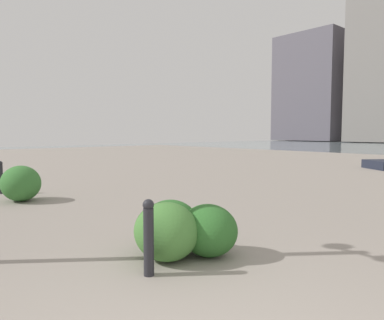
{
  "coord_description": "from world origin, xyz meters",
  "views": [
    {
      "loc": [
        -1.58,
        1.7,
        1.65
      ],
      "look_at": [
        7.41,
        -6.25,
        0.72
      ],
      "focal_mm": 33.99,
      "sensor_mm": 36.0,
      "label": 1
    }
  ],
  "objects": [
    {
      "name": "building_highrise",
      "position": [
        37.55,
        -66.51,
        10.35
      ],
      "size": [
        12.98,
        12.28,
        20.7
      ],
      "color": "#5B5660",
      "rests_on": "ground"
    },
    {
      "name": "bollard_mid",
      "position": [
        9.01,
        -0.84,
        0.46
      ],
      "size": [
        0.13,
        0.13,
        0.88
      ],
      "color": "#232328",
      "rests_on": "ground"
    },
    {
      "name": "shrub_wide",
      "position": [
        2.06,
        -1.07,
        0.38
      ],
      "size": [
        0.88,
        0.8,
        0.75
      ],
      "color": "#477F38",
      "rests_on": "ground"
    },
    {
      "name": "bollard_near",
      "position": [
        1.79,
        -0.62,
        0.46
      ],
      "size": [
        0.13,
        0.13,
        0.89
      ],
      "color": "#232328",
      "rests_on": "ground"
    },
    {
      "name": "shrub_low",
      "position": [
        1.82,
        -1.59,
        0.35
      ],
      "size": [
        0.81,
        0.73,
        0.69
      ],
      "color": "#2D6628",
      "rests_on": "ground"
    },
    {
      "name": "shrub_round",
      "position": [
        7.54,
        -0.92,
        0.43
      ],
      "size": [
        1.0,
        0.9,
        0.85
      ],
      "color": "#387533",
      "rests_on": "ground"
    },
    {
      "name": "shrub_tall",
      "position": [
        2.29,
        -1.33,
        0.36
      ],
      "size": [
        0.84,
        0.76,
        0.72
      ],
      "color": "#2D6628",
      "rests_on": "ground"
    }
  ]
}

